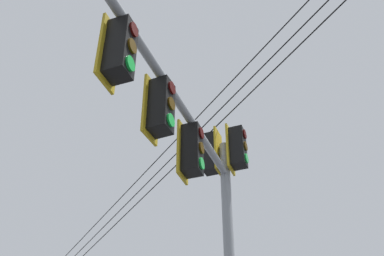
{
  "coord_description": "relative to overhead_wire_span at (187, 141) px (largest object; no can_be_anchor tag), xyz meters",
  "views": [
    {
      "loc": [
        7.44,
        0.11,
        1.52
      ],
      "look_at": [
        1.0,
        0.04,
        6.19
      ],
      "focal_mm": 43.67,
      "sensor_mm": 36.0,
      "label": 1
    }
  ],
  "objects": [
    {
      "name": "signal_mast_assembly",
      "position": [
        2.63,
        0.29,
        -2.62
      ],
      "size": [
        5.68,
        2.59,
        7.37
      ],
      "color": "gray",
      "rests_on": "ground"
    },
    {
      "name": "overhead_wire_span",
      "position": [
        0.0,
        0.0,
        0.0
      ],
      "size": [
        29.28,
        17.61,
        1.61
      ],
      "color": "black"
    }
  ]
}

